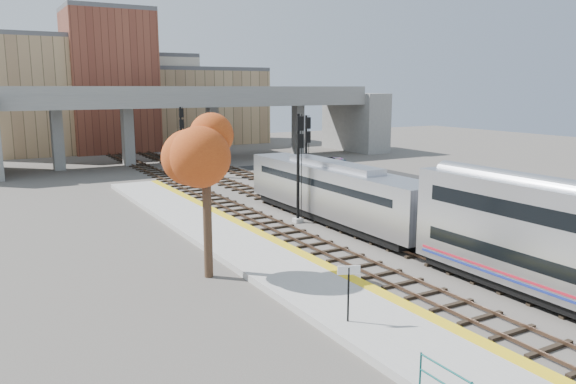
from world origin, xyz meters
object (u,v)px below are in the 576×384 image
tree (205,148)px  car_a (317,171)px  car_b (331,164)px  signal_mast_mid (306,160)px  signal_mast_far (182,141)px  locomotive (333,191)px  car_c (341,164)px  signal_mast_near (299,168)px

tree → car_a: (22.15, 24.50, -5.91)m
car_a → car_b: (4.15, 3.45, 0.07)m
signal_mast_mid → signal_mast_far: signal_mast_far is taller
locomotive → car_c: bearing=53.9°
signal_mast_far → car_c: size_ratio=1.74×
signal_mast_near → car_c: signal_mast_near is taller
signal_mast_far → signal_mast_mid: bearing=-77.7°
signal_mast_mid → signal_mast_far: bearing=102.3°
signal_mast_near → signal_mast_mid: 6.98m
car_c → tree: bearing=-117.3°
car_c → signal_mast_far: bearing=-177.8°
car_c → locomotive: bearing=-108.6°
car_c → car_a: bearing=-133.0°
car_a → car_b: size_ratio=0.87×
signal_mast_near → tree: (-9.80, -7.67, 2.65)m
signal_mast_far → car_a: bearing=-31.5°
locomotive → tree: tree is taller
tree → car_b: bearing=46.8°
locomotive → signal_mast_near: 2.92m
signal_mast_near → car_b: signal_mast_near is taller
car_a → signal_mast_near: bearing=-101.4°
signal_mast_near → car_c: bearing=48.6°
signal_mast_near → signal_mast_mid: (4.10, 5.64, -0.30)m
signal_mast_near → signal_mast_far: (0.00, 24.42, -0.18)m
signal_mast_near → signal_mast_mid: size_ratio=1.06×
car_c → car_b: bearing=160.0°
locomotive → car_a: bearing=60.4°
locomotive → car_a: size_ratio=5.58×
signal_mast_near → signal_mast_far: signal_mast_near is taller
signal_mast_mid → car_b: signal_mast_mid is taller
signal_mast_near → car_b: (16.49, 20.29, -3.20)m
locomotive → car_c: 25.89m
locomotive → car_a: 20.84m
car_a → signal_mast_mid: bearing=-101.5°
locomotive → tree: bearing=-151.6°
locomotive → signal_mast_far: (-2.10, 25.65, 1.43)m
signal_mast_mid → car_c: signal_mast_mid is taller
signal_mast_far → car_c: (17.32, -4.77, -3.05)m
signal_mast_far → tree: bearing=-107.0°
signal_mast_near → tree: bearing=-142.0°
signal_mast_far → car_c: 18.22m
signal_mast_near → signal_mast_far: 24.42m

